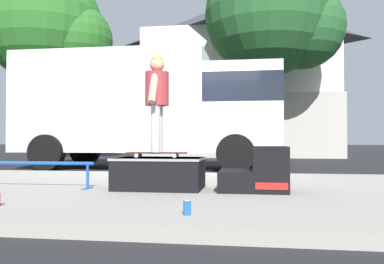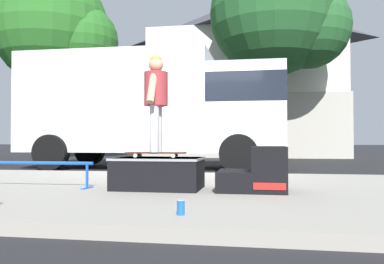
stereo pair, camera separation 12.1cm
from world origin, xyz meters
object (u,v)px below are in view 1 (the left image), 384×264
object	(u,v)px
kicker_ramp	(260,172)
soda_can	(187,208)
street_tree_neighbour	(52,31)
skateboard	(157,153)
box_truck	(151,105)
skate_box	(160,172)
street_tree_main	(275,17)
skater_kid	(157,95)
grind_rail	(33,167)

from	to	relation	value
kicker_ramp	soda_can	xyz separation A→B (m)	(-0.63, -1.75, -0.17)
street_tree_neighbour	kicker_ramp	bearing A→B (deg)	-51.18
kicker_ramp	skateboard	world-z (taller)	kicker_ramp
box_truck	skate_box	bearing A→B (deg)	-74.51
street_tree_main	soda_can	bearing A→B (deg)	-96.61
kicker_ramp	street_tree_neighbour	distance (m)	13.73
skateboard	soda_can	distance (m)	1.97
soda_can	street_tree_neighbour	size ratio (longest dim) A/B	0.02
skater_kid	soda_can	distance (m)	2.26
kicker_ramp	soda_can	distance (m)	1.87
street_tree_main	street_tree_neighbour	world-z (taller)	street_tree_main
kicker_ramp	grind_rail	world-z (taller)	kicker_ramp
skate_box	kicker_ramp	world-z (taller)	kicker_ramp
skater_kid	soda_can	bearing A→B (deg)	-69.04
box_truck	street_tree_main	size ratio (longest dim) A/B	0.85
box_truck	street_tree_main	world-z (taller)	street_tree_main
skater_kid	street_tree_neighbour	xyz separation A→B (m)	(-6.74, 9.96, 3.80)
skateboard	soda_can	world-z (taller)	skateboard
skateboard	street_tree_main	xyz separation A→B (m)	(2.13, 10.57, 4.93)
skateboard	box_truck	bearing A→B (deg)	105.16
skate_box	skateboard	distance (m)	0.26
skateboard	skater_kid	xyz separation A→B (m)	(0.00, -0.00, 0.77)
skate_box	street_tree_neighbour	world-z (taller)	street_tree_neighbour
kicker_ramp	skateboard	bearing A→B (deg)	177.67
skate_box	box_truck	distance (m)	5.84
grind_rail	box_truck	world-z (taller)	box_truck
kicker_ramp	box_truck	bearing A→B (deg)	117.01
skater_kid	soda_can	world-z (taller)	skater_kid
grind_rail	street_tree_neighbour	size ratio (longest dim) A/B	0.22
kicker_ramp	soda_can	bearing A→B (deg)	-109.80
kicker_ramp	skateboard	size ratio (longest dim) A/B	1.07
grind_rail	street_tree_neighbour	xyz separation A→B (m)	(-5.09, 10.12, 4.76)
skater_kid	street_tree_main	bearing A→B (deg)	78.64
kicker_ramp	skater_kid	distance (m)	1.66
soda_can	box_truck	size ratio (longest dim) A/B	0.02
skate_box	kicker_ramp	xyz separation A→B (m)	(1.27, -0.00, 0.01)
box_truck	street_tree_main	xyz separation A→B (m)	(3.59, 5.15, 3.81)
street_tree_neighbour	skater_kid	bearing A→B (deg)	-55.93
skateboard	box_truck	size ratio (longest dim) A/B	0.11
skate_box	grind_rail	bearing A→B (deg)	-176.69
kicker_ramp	street_tree_neighbour	size ratio (longest dim) A/B	0.11
kicker_ramp	street_tree_neighbour	world-z (taller)	street_tree_neighbour
grind_rail	street_tree_main	bearing A→B (deg)	70.62
soda_can	street_tree_main	size ratio (longest dim) A/B	0.02
box_truck	skateboard	bearing A→B (deg)	-74.84
box_truck	street_tree_neighbour	xyz separation A→B (m)	(-5.27, 4.54, 3.45)
kicker_ramp	street_tree_main	distance (m)	11.84
grind_rail	skate_box	bearing A→B (deg)	3.31
grind_rail	street_tree_main	world-z (taller)	street_tree_main
grind_rail	soda_can	size ratio (longest dim) A/B	13.34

